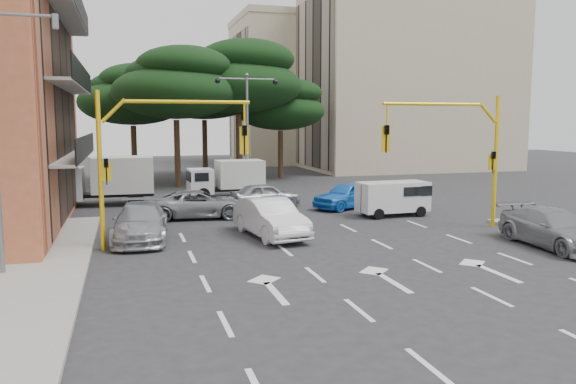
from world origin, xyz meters
The scene contains 22 objects.
ground centered at (0.00, 0.00, 0.00)m, with size 120.00×120.00×0.00m, color #28282B.
median_strip centered at (0.00, 16.00, 0.07)m, with size 1.40×6.00×0.15m, color gray.
apartment_beige_near centered at (19.95, 32.00, 9.35)m, with size 20.20×12.15×18.70m.
apartment_beige_far centered at (12.95, 44.00, 8.35)m, with size 16.20×12.15×16.70m.
pine_left_near centered at (-3.94, 21.96, 7.60)m, with size 9.15×9.15×10.23m.
pine_center centered at (1.06, 23.96, 8.30)m, with size 9.98×9.98×11.16m.
pine_left_far centered at (-6.94, 25.96, 6.91)m, with size 8.32×8.32×9.30m.
pine_right centered at (5.06, 25.96, 6.22)m, with size 7.49×7.49×8.37m.
pine_back centered at (-0.94, 28.96, 7.60)m, with size 9.15×9.15×10.23m.
signal_mast_right centered at (6.80, 1.99, 3.88)m, with size 5.79×0.37×6.00m.
signal_mast_left centered at (-6.80, 1.99, 3.88)m, with size 5.79×0.37×6.00m.
street_lamp_left centered at (-11.29, -1.00, 4.72)m, with size 2.08×0.20×8.00m.
street_lamp_center centered at (0.00, 16.00, 5.43)m, with size 4.16×0.36×7.77m.
car_white_hatch centered at (-1.89, 2.67, 0.80)m, with size 1.70×4.88×1.61m, color silver.
car_blue_compact centered at (4.24, 9.00, 0.74)m, with size 1.76×4.37×1.49m, color blue.
car_silver_wagon centered at (-7.18, 3.43, 0.75)m, with size 2.10×5.18×1.50m, color #A2A4AA.
car_silver_cross_a centered at (-4.17, 8.16, 0.70)m, with size 2.31×5.02×1.39m, color #93969A.
car_silver_cross_b centered at (-0.11, 10.79, 0.69)m, with size 1.63×4.05×1.38m, color #A7A8AF.
car_silver_parked centered at (8.18, -2.34, 0.74)m, with size 2.08×5.11×1.48m, color gray.
van_white centered at (5.48, 6.00, 0.90)m, with size 1.63×3.60×1.80m, color silver, non-canonical shape.
box_truck_a centered at (-8.90, 14.00, 1.40)m, with size 2.40×5.71×2.81m, color silver, non-canonical shape.
box_truck_b centered at (-1.53, 15.32, 1.19)m, with size 2.03×4.83×2.38m, color silver, non-canonical shape.
Camera 1 is at (-7.68, -19.97, 4.88)m, focal length 35.00 mm.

